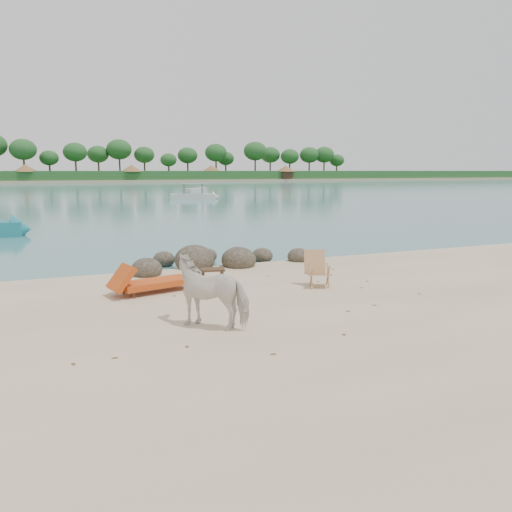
{
  "coord_description": "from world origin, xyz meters",
  "views": [
    {
      "loc": [
        -4.63,
        -9.59,
        3.15
      ],
      "look_at": [
        0.19,
        2.0,
        1.0
      ],
      "focal_mm": 35.0,
      "sensor_mm": 36.0,
      "label": 1
    }
  ],
  "objects_px": {
    "lounge_chair": "(155,280)",
    "deck_chair": "(320,270)",
    "side_table": "(213,279)",
    "boulders": "(212,261)",
    "cow": "(213,292)"
  },
  "relations": [
    {
      "from": "side_table",
      "to": "lounge_chair",
      "type": "relative_size",
      "value": 0.28
    },
    {
      "from": "cow",
      "to": "side_table",
      "type": "xyz_separation_m",
      "value": [
        0.99,
        3.16,
        -0.46
      ]
    },
    {
      "from": "boulders",
      "to": "lounge_chair",
      "type": "height_order",
      "value": "boulders"
    },
    {
      "from": "boulders",
      "to": "deck_chair",
      "type": "distance_m",
      "value": 4.45
    },
    {
      "from": "side_table",
      "to": "lounge_chair",
      "type": "bearing_deg",
      "value": -173.88
    },
    {
      "from": "cow",
      "to": "lounge_chair",
      "type": "distance_m",
      "value": 3.34
    },
    {
      "from": "boulders",
      "to": "side_table",
      "type": "height_order",
      "value": "boulders"
    },
    {
      "from": "side_table",
      "to": "deck_chair",
      "type": "relative_size",
      "value": 0.65
    },
    {
      "from": "side_table",
      "to": "boulders",
      "type": "bearing_deg",
      "value": 83.29
    },
    {
      "from": "deck_chair",
      "to": "side_table",
      "type": "bearing_deg",
      "value": -179.57
    },
    {
      "from": "cow",
      "to": "side_table",
      "type": "bearing_deg",
      "value": -156.11
    },
    {
      "from": "boulders",
      "to": "side_table",
      "type": "distance_m",
      "value": 3.15
    },
    {
      "from": "lounge_chair",
      "to": "deck_chair",
      "type": "xyz_separation_m",
      "value": [
        4.23,
        -1.17,
        0.15
      ]
    },
    {
      "from": "side_table",
      "to": "lounge_chair",
      "type": "distance_m",
      "value": 1.53
    },
    {
      "from": "cow",
      "to": "deck_chair",
      "type": "height_order",
      "value": "cow"
    }
  ]
}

